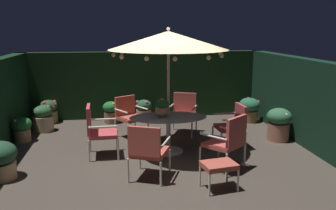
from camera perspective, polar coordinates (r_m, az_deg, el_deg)
ground_plane at (r=6.94m, az=-1.41°, el=-8.84°), size 6.87×7.21×0.02m
hedge_backdrop_rear at (r=10.03m, az=-3.79°, el=3.33°), size 6.87×0.30×1.86m
hedge_backdrop_right at (r=7.75m, az=23.42°, el=-0.36°), size 0.30×7.21×1.86m
patio_dining_table at (r=7.16m, az=0.05°, el=-3.18°), size 1.58×1.03×0.75m
patio_umbrella at (r=6.90m, az=0.06°, el=10.38°), size 2.34×2.34×2.52m
centerpiece_planter at (r=7.00m, az=-0.99°, el=-0.22°), size 0.29×0.29×0.39m
patio_chair_north at (r=7.56m, az=10.54°, el=-2.89°), size 0.59×0.61×0.93m
patio_chair_northeast at (r=8.49m, az=2.48°, el=-0.89°), size 0.79×0.78×0.96m
patio_chair_east at (r=8.25m, az=-6.31°, el=-1.40°), size 0.79×0.79×0.94m
patio_chair_southeast at (r=7.05m, az=-11.37°, el=-3.70°), size 0.61×0.63×1.03m
patio_chair_south at (r=5.87m, az=-3.33°, el=-7.06°), size 0.78×0.80×0.97m
patio_chair_southwest at (r=6.35m, az=9.72°, el=-5.50°), size 0.86×0.85×1.01m
ottoman_footrest at (r=5.65m, az=8.27°, el=-9.80°), size 0.58×0.48×0.44m
potted_plant_front_corner at (r=9.21m, az=-19.55°, el=-2.07°), size 0.48×0.48×0.65m
potted_plant_back_left at (r=9.63m, az=-3.95°, el=-0.76°), size 0.43×0.43×0.59m
potted_plant_back_right at (r=9.81m, az=12.99°, el=-0.62°), size 0.56×0.56×0.65m
potted_plant_right_near at (r=9.96m, az=-18.74°, el=-0.92°), size 0.48×0.48×0.62m
potted_plant_right_far at (r=8.33m, az=17.49°, el=-2.82°), size 0.55×0.55×0.75m
potted_plant_back_center at (r=8.52m, az=-22.57°, el=-3.51°), size 0.44×0.44×0.56m
potted_plant_left_far at (r=9.57m, az=-9.20°, el=-1.00°), size 0.43×0.43×0.58m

